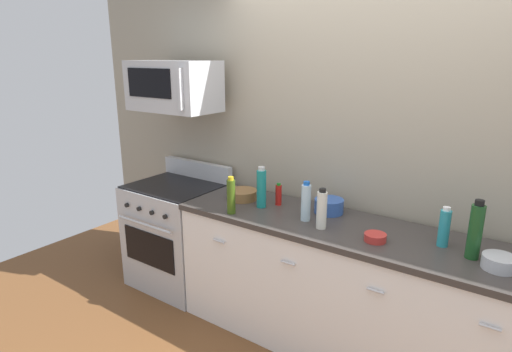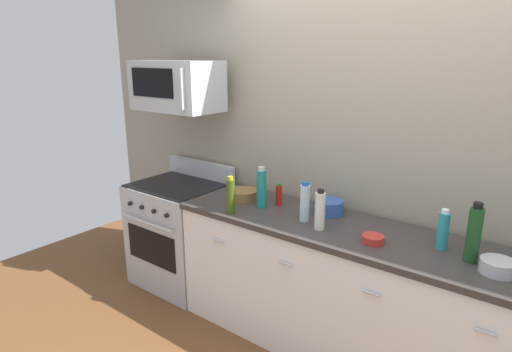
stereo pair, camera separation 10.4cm
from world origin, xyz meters
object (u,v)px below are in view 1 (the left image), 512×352
Objects in this scene: bottle_wine_green at (475,231)px; bowl_wooden_salad at (242,194)px; bottle_sparkling_teal at (261,188)px; microwave at (173,86)px; bottle_olive_oil at (231,196)px; bottle_dish_soap at (444,228)px; bowl_blue_mixing at (329,206)px; bottle_water_clear at (306,202)px; range_oven at (177,234)px; bottle_hot_sauce_red at (279,195)px; bottle_vinegar_white at (322,209)px; bowl_red_small at (375,237)px; bowl_steel_prep at (499,262)px.

bowl_wooden_salad is at bearing 177.87° from bottle_wine_green.
bottle_wine_green is 1.40m from bottle_sparkling_teal.
bowl_wooden_salad is (-0.22, 0.06, -0.11)m from bottle_sparkling_teal.
microwave reaches higher than bottle_olive_oil.
bottle_dish_soap reaches higher than bowl_blue_mixing.
bottle_water_clear is 0.89× the size of bottle_sparkling_teal.
bottle_dish_soap is at bearing 3.15° from bottle_sparkling_teal.
range_oven is at bearing 163.30° from bottle_olive_oil.
bottle_hot_sauce_red is at bearing 55.13° from bottle_sparkling_teal.
bottle_olive_oil is (-0.18, -0.34, 0.05)m from bottle_hot_sauce_red.
bottle_hot_sauce_red is 0.73× the size of bowl_wooden_salad.
bottle_water_clear reaches higher than bottle_vinegar_white.
bottle_dish_soap is at bearing 0.19° from microwave.
bottle_dish_soap is at bearing 25.30° from bowl_red_small.
range_oven is 1.28m from microwave.
range_oven is at bearing -173.22° from bowl_blue_mixing.
bottle_sparkling_teal is at bearing 169.23° from bottle_vinegar_white.
bottle_olive_oil is 0.52m from bottle_water_clear.
bowl_red_small is at bearing -154.70° from bottle_dish_soap.
bowl_blue_mixing reaches higher than bowl_wooden_salad.
bottle_dish_soap is 0.85m from bottle_water_clear.
bottle_wine_green is at bearing -4.84° from bottle_hot_sauce_red.
bottle_water_clear is (1.30, -0.06, 0.58)m from range_oven.
bottle_sparkling_teal is at bearing -124.87° from bottle_hot_sauce_red.
microwave is at bearing 173.59° from bottle_vinegar_white.
bowl_wooden_salad is at bearing -169.98° from bowl_blue_mixing.
bowl_red_small is 1.12m from bowl_wooden_salad.
bowl_blue_mixing is 1.11m from bowl_steel_prep.
bowl_wooden_salad is at bearing -170.04° from bottle_hot_sauce_red.
microwave reaches higher than bottle_sparkling_teal.
bottle_wine_green is 1.48× the size of bowl_wooden_salad.
microwave is (0.00, 0.04, 1.28)m from range_oven.
bottle_wine_green is 1.62m from bowl_wooden_salad.
microwave is 4.48× the size of bottle_hot_sauce_red.
bottle_sparkling_teal reaches higher than bowl_red_small.
bowl_wooden_salad is (-0.67, -0.12, -0.01)m from bowl_blue_mixing.
bottle_olive_oil is at bearing -143.83° from bowl_blue_mixing.
range_oven is 2.50m from bowl_steel_prep.
bottle_wine_green is at bearing 6.65° from bottle_vinegar_white.
microwave is at bearing 178.48° from bottle_wine_green.
bowl_blue_mixing is (-0.78, 0.11, -0.06)m from bottle_dish_soap.
microwave is 2.79× the size of bottle_olive_oil.
microwave is 1.48m from bottle_water_clear.
bowl_red_small is 0.58× the size of bowl_wooden_salad.
range_oven is 0.85m from bowl_wooden_salad.
bottle_water_clear is at bearing 20.87° from bottle_olive_oil.
bottle_water_clear is 0.39m from bottle_sparkling_teal.
bottle_olive_oil is 1.65m from bowl_steel_prep.
bottle_vinegar_white is at bearing -22.40° from bottle_water_clear.
bottle_sparkling_teal is at bearing -176.85° from bottle_dish_soap.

